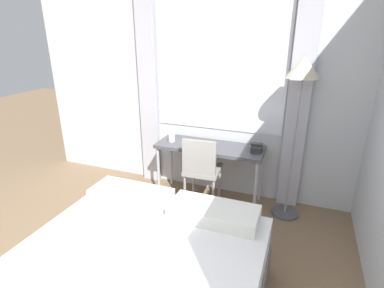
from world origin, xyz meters
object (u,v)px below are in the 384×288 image
at_px(desk_chair, 202,167).
at_px(book, 196,143).
at_px(standing_lamp, 301,87).
at_px(telephone, 257,148).
at_px(mug, 172,138).
at_px(desk, 210,151).

relative_size(desk_chair, book, 3.19).
xyz_separation_m(standing_lamp, telephone, (-0.39, 0.03, -0.71)).
distance_m(telephone, mug, 1.03).
height_order(desk, desk_chair, desk_chair).
bearing_deg(desk_chair, mug, 154.44).
height_order(standing_lamp, mug, standing_lamp).
height_order(desk, standing_lamp, standing_lamp).
relative_size(standing_lamp, mug, 18.91).
relative_size(book, mug, 3.00).
distance_m(standing_lamp, telephone, 0.81).
relative_size(telephone, book, 0.66).
xyz_separation_m(standing_lamp, book, (-1.11, -0.01, -0.74)).
relative_size(desk, telephone, 6.94).
relative_size(desk, standing_lamp, 0.72).
bearing_deg(desk, standing_lamp, -0.38).
xyz_separation_m(desk_chair, standing_lamp, (0.96, 0.21, 0.95)).
height_order(desk, telephone, telephone).
height_order(desk, mug, mug).
height_order(telephone, book, telephone).
bearing_deg(telephone, standing_lamp, -4.07).
height_order(desk_chair, telephone, desk_chair).
height_order(desk, book, book).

